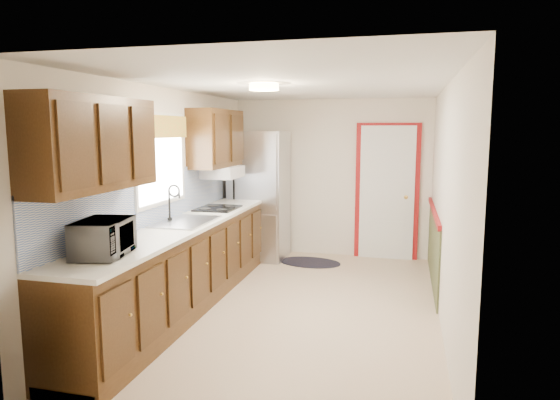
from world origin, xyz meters
The scene contains 8 objects.
room_shell centered at (0.00, 0.00, 1.20)m, with size 3.20×5.20×2.52m.
kitchen_run centered at (-1.24, -0.29, 0.81)m, with size 0.63×4.00×2.20m.
back_wall_trim centered at (0.99, 2.21, 0.89)m, with size 1.12×2.30×2.08m.
ceiling_fixture centered at (-0.30, -0.20, 2.36)m, with size 0.30×0.30×0.06m, color #FFD88C.
microwave centered at (-1.20, -1.71, 1.12)m, with size 0.53×0.29×0.36m, color white.
refrigerator centered at (-1.02, 2.05, 0.96)m, with size 0.80×0.80×1.92m.
rug centered at (-0.21, 1.90, 0.01)m, with size 0.92×0.59×0.01m, color black.
cooktop centered at (-1.19, 0.75, 0.95)m, with size 0.48×0.57×0.02m, color black.
Camera 1 is at (1.11, -5.12, 1.93)m, focal length 32.00 mm.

